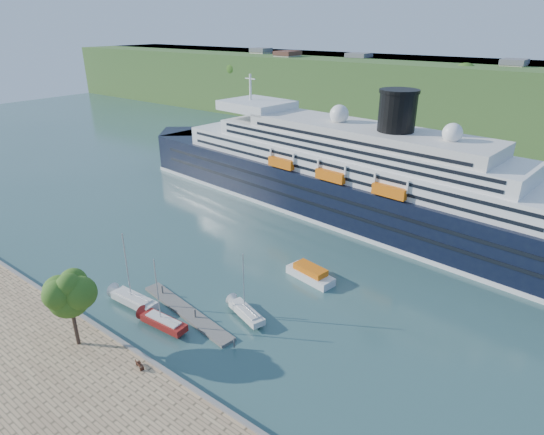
{
  "coord_description": "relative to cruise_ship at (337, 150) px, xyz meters",
  "views": [
    {
      "loc": [
        41.18,
        -24.16,
        36.6
      ],
      "look_at": [
        -0.6,
        30.0,
        7.06
      ],
      "focal_mm": 30.0,
      "sensor_mm": 36.0,
      "label": 1
    }
  ],
  "objects": [
    {
      "name": "tender_launch",
      "position": [
        11.38,
        -26.4,
        -11.92
      ],
      "size": [
        8.41,
        4.09,
        2.23
      ],
      "primitive_type": null,
      "rotation": [
        0.0,
        0.0,
        -0.17
      ],
      "color": "orange",
      "rests_on": "ground"
    },
    {
      "name": "cruise_ship",
      "position": [
        0.0,
        0.0,
        0.0
      ],
      "size": [
        117.1,
        27.58,
        26.06
      ],
      "primitive_type": null,
      "rotation": [
        0.0,
        0.0,
        -0.09
      ],
      "color": "black",
      "rests_on": "ground"
    },
    {
      "name": "sailboat_white_near",
      "position": [
        -3.9,
        -47.55,
        -7.69
      ],
      "size": [
        8.37,
        2.7,
        10.68
      ],
      "primitive_type": null,
      "rotation": [
        0.0,
        0.0,
        0.05
      ],
      "color": "silver",
      "rests_on": "ground"
    },
    {
      "name": "sailboat_red",
      "position": [
        3.21,
        -48.32,
        -8.22
      ],
      "size": [
        7.57,
        2.57,
        9.62
      ],
      "primitive_type": null,
      "rotation": [
        0.0,
        0.0,
        0.07
      ],
      "color": "maroon",
      "rests_on": "ground"
    },
    {
      "name": "quay_coping",
      "position": [
        2.58,
        -54.09,
        -11.88
      ],
      "size": [
        220.0,
        0.5,
        0.3
      ],
      "primitive_type": "cube",
      "color": "slate",
      "rests_on": "promenade"
    },
    {
      "name": "sailboat_white_far",
      "position": [
        10.2,
        -40.1,
        -8.46
      ],
      "size": [
        7.34,
        4.01,
        9.14
      ],
      "primitive_type": null,
      "rotation": [
        0.0,
        0.0,
        -0.31
      ],
      "color": "silver",
      "rests_on": "ground"
    },
    {
      "name": "far_hillside",
      "position": [
        2.58,
        91.11,
        -1.03
      ],
      "size": [
        400.0,
        50.0,
        24.0
      ],
      "primitive_type": "cube",
      "color": "#315722",
      "rests_on": "ground"
    },
    {
      "name": "ground",
      "position": [
        2.58,
        -53.89,
        -13.03
      ],
      "size": [
        400.0,
        400.0,
        0.0
      ],
      "primitive_type": "plane",
      "color": "#2E5251",
      "rests_on": "ground"
    },
    {
      "name": "floating_pontoon",
      "position": [
        2.93,
        -44.18,
        -12.82
      ],
      "size": [
        18.46,
        4.87,
        0.41
      ],
      "primitive_type": null,
      "rotation": [
        0.0,
        0.0,
        -0.15
      ],
      "color": "gray",
      "rests_on": "ground"
    },
    {
      "name": "promenade_tree",
      "position": [
        -1.65,
        -57.3,
        -6.66
      ],
      "size": [
        6.48,
        6.48,
        10.73
      ],
      "primitive_type": null,
      "color": "#2C5C18",
      "rests_on": "promenade"
    },
    {
      "name": "park_bench",
      "position": [
        7.63,
        -55.39,
        -11.57
      ],
      "size": [
        1.53,
        0.94,
        0.92
      ],
      "primitive_type": null,
      "rotation": [
        0.0,
        0.0,
        -0.26
      ],
      "color": "#432013",
      "rests_on": "promenade"
    }
  ]
}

